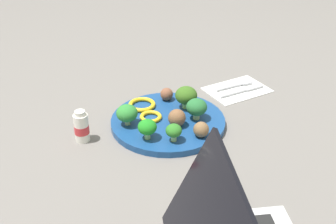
{
  "coord_description": "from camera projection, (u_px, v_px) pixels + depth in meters",
  "views": [
    {
      "loc": [
        -0.53,
        -0.73,
        0.56
      ],
      "look_at": [
        0.0,
        0.0,
        0.04
      ],
      "focal_mm": 46.16,
      "sensor_mm": 36.0,
      "label": 1
    }
  ],
  "objects": [
    {
      "name": "broccoli_floret_front_right",
      "position": [
        147.0,
        127.0,
        0.97
      ],
      "size": [
        0.04,
        0.04,
        0.05
      ],
      "color": "#90C272",
      "rests_on": "plate"
    },
    {
      "name": "ground_plane",
      "position": [
        168.0,
        125.0,
        1.06
      ],
      "size": [
        4.0,
        4.0,
        0.0
      ],
      "primitive_type": "plane",
      "color": "slate"
    },
    {
      "name": "broccoli_floret_mid_right",
      "position": [
        197.0,
        107.0,
        1.04
      ],
      "size": [
        0.05,
        0.05,
        0.05
      ],
      "color": "#A7BD72",
      "rests_on": "plate"
    },
    {
      "name": "meatball_back_left",
      "position": [
        178.0,
        117.0,
        1.02
      ],
      "size": [
        0.04,
        0.04,
        0.04
      ],
      "primitive_type": "sphere",
      "color": "brown",
      "rests_on": "plate"
    },
    {
      "name": "pepper_ring_far_rim",
      "position": [
        142.0,
        105.0,
        1.11
      ],
      "size": [
        0.1,
        0.1,
        0.01
      ],
      "primitive_type": "torus",
      "rotation": [
        0.0,
        0.0,
        2.62
      ],
      "color": "yellow",
      "rests_on": "plate"
    },
    {
      "name": "plate",
      "position": [
        168.0,
        122.0,
        1.06
      ],
      "size": [
        0.28,
        0.28,
        0.02
      ],
      "primitive_type": "cylinder",
      "color": "navy",
      "rests_on": "ground_plane"
    },
    {
      "name": "broccoli_floret_mid_left",
      "position": [
        174.0,
        131.0,
        0.96
      ],
      "size": [
        0.04,
        0.04,
        0.04
      ],
      "color": "#A0C274",
      "rests_on": "plate"
    },
    {
      "name": "yogurt_bottle",
      "position": [
        82.0,
        127.0,
        0.99
      ],
      "size": [
        0.03,
        0.03,
        0.08
      ],
      "color": "white",
      "rests_on": "ground_plane"
    },
    {
      "name": "meatball_mid_left",
      "position": [
        167.0,
        94.0,
        1.13
      ],
      "size": [
        0.03,
        0.03,
        0.03
      ],
      "primitive_type": "sphere",
      "color": "brown",
      "rests_on": "plate"
    },
    {
      "name": "knife",
      "position": [
        243.0,
        90.0,
        1.21
      ],
      "size": [
        0.15,
        0.03,
        0.01
      ],
      "color": "silver",
      "rests_on": "napkin"
    },
    {
      "name": "fork",
      "position": [
        236.0,
        85.0,
        1.24
      ],
      "size": [
        0.12,
        0.03,
        0.01
      ],
      "color": "silver",
      "rests_on": "napkin"
    },
    {
      "name": "broccoli_floret_center",
      "position": [
        127.0,
        113.0,
        1.02
      ],
      "size": [
        0.05,
        0.05,
        0.05
      ],
      "color": "#9DBA82",
      "rests_on": "plate"
    },
    {
      "name": "pepper_ring_mid_left",
      "position": [
        151.0,
        117.0,
        1.06
      ],
      "size": [
        0.07,
        0.07,
        0.01
      ],
      "primitive_type": "torus",
      "rotation": [
        0.0,
        0.0,
        4.44
      ],
      "color": "yellow",
      "rests_on": "plate"
    },
    {
      "name": "meatball_far_rim",
      "position": [
        201.0,
        129.0,
        0.98
      ],
      "size": [
        0.04,
        0.04,
        0.04
      ],
      "primitive_type": "sphere",
      "color": "brown",
      "rests_on": "plate"
    },
    {
      "name": "broccoli_floret_back_left",
      "position": [
        186.0,
        96.0,
        1.09
      ],
      "size": [
        0.06,
        0.06,
        0.06
      ],
      "color": "#9ACD6C",
      "rests_on": "plate"
    },
    {
      "name": "napkin",
      "position": [
        237.0,
        89.0,
        1.22
      ],
      "size": [
        0.18,
        0.14,
        0.01
      ],
      "primitive_type": "cube",
      "rotation": [
        0.0,
        0.0,
        -0.1
      ],
      "color": "white",
      "rests_on": "ground_plane"
    }
  ]
}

